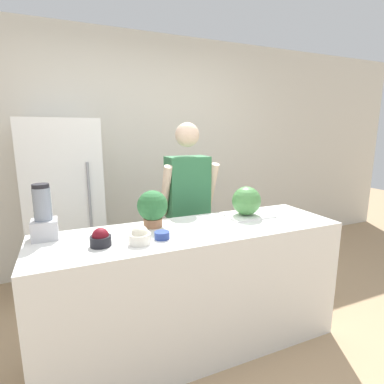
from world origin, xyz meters
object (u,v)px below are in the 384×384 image
(watermelon, at_px, (246,201))
(bowl_cherries, at_px, (101,238))
(bowl_cream, at_px, (140,236))
(person, at_px, (188,211))
(blender, at_px, (44,217))
(potted_plant, at_px, (153,207))
(bowl_small_blue, at_px, (162,235))
(refrigerator, at_px, (66,207))

(watermelon, bearing_deg, bowl_cherries, -170.76)
(bowl_cherries, height_order, bowl_cream, bowl_cream)
(person, distance_m, blender, 1.25)
(person, height_order, potted_plant, person)
(watermelon, bearing_deg, bowl_cream, -165.15)
(person, bearing_deg, bowl_cherries, -139.45)
(blender, bearing_deg, watermelon, -3.18)
(watermelon, xyz_separation_m, bowl_small_blue, (-0.75, -0.21, -0.10))
(watermelon, xyz_separation_m, bowl_cream, (-0.89, -0.24, -0.08))
(bowl_cherries, xyz_separation_m, potted_plant, (0.38, 0.23, 0.09))
(bowl_small_blue, bearing_deg, bowl_cream, -169.44)
(bowl_cream, distance_m, blender, 0.61)
(bowl_small_blue, bearing_deg, watermelon, 15.66)
(bowl_cherries, xyz_separation_m, blender, (-0.30, 0.26, 0.09))
(person, xyz_separation_m, blender, (-1.14, -0.46, 0.20))
(watermelon, relative_size, bowl_cream, 1.71)
(watermelon, relative_size, bowl_cherries, 1.82)
(person, distance_m, bowl_cherries, 1.12)
(watermelon, bearing_deg, blender, 176.82)
(person, distance_m, potted_plant, 0.71)
(person, relative_size, blender, 4.72)
(refrigerator, bearing_deg, person, -31.18)
(bowl_small_blue, relative_size, potted_plant, 0.37)
(bowl_small_blue, xyz_separation_m, blender, (-0.66, 0.29, 0.12))
(person, distance_m, bowl_small_blue, 0.90)
(bowl_cherries, height_order, blender, blender)
(bowl_cherries, relative_size, bowl_cream, 0.94)
(bowl_cherries, distance_m, bowl_cream, 0.22)
(blender, xyz_separation_m, potted_plant, (0.68, -0.03, -0.00))
(person, distance_m, bowl_cream, 1.00)
(bowl_small_blue, bearing_deg, bowl_cherries, 175.35)
(bowl_small_blue, bearing_deg, potted_plant, 86.41)
(bowl_cherries, bearing_deg, watermelon, 9.24)
(refrigerator, bearing_deg, blender, -96.55)
(bowl_cherries, relative_size, blender, 0.35)
(bowl_cream, bearing_deg, refrigerator, 105.74)
(refrigerator, height_order, bowl_cream, refrigerator)
(bowl_cherries, bearing_deg, potted_plant, 30.84)
(watermelon, relative_size, blender, 0.64)
(bowl_cream, bearing_deg, bowl_small_blue, 10.56)
(watermelon, bearing_deg, person, 116.33)
(refrigerator, bearing_deg, potted_plant, -63.59)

